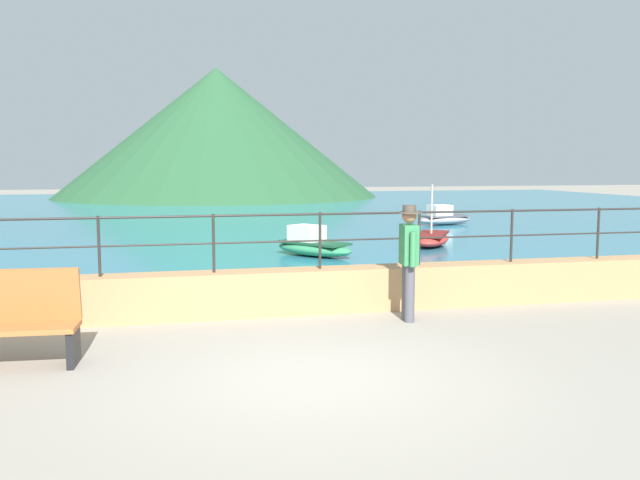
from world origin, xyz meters
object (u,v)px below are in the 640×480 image
at_px(bench_main, 3,319).
at_px(boat_1, 313,245).
at_px(boat_0, 444,218).
at_px(boat_2, 432,239).
at_px(person_walking, 409,257).

xyz_separation_m(bench_main, boat_1, (5.48, 8.03, -0.23)).
xyz_separation_m(boat_0, boat_1, (-6.78, -7.39, 0.00)).
relative_size(bench_main, boat_2, 0.71).
height_order(person_walking, boat_2, boat_2).
xyz_separation_m(bench_main, boat_0, (12.26, 15.42, -0.23)).
bearing_deg(boat_0, boat_1, -132.54).
height_order(bench_main, person_walking, person_walking).
distance_m(bench_main, boat_1, 9.72).
bearing_deg(person_walking, bench_main, -168.89).
distance_m(bench_main, boat_2, 13.09).
height_order(boat_0, boat_1, same).
bearing_deg(boat_2, boat_1, -161.38).
bearing_deg(boat_2, boat_0, 63.57).
distance_m(bench_main, person_walking, 5.53).
relative_size(person_walking, boat_0, 0.72).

